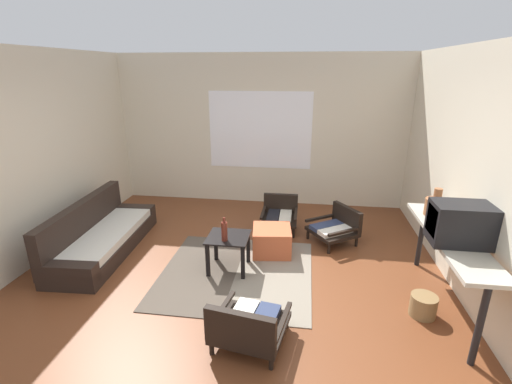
{
  "coord_description": "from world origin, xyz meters",
  "views": [
    {
      "loc": [
        0.84,
        -3.51,
        2.43
      ],
      "look_at": [
        0.19,
        1.13,
        0.83
      ],
      "focal_mm": 25.41,
      "sensor_mm": 36.0,
      "label": 1
    }
  ],
  "objects_px": {
    "ottoman_orange": "(272,241)",
    "wicker_basket": "(423,305)",
    "armchair_corner": "(336,226)",
    "coffee_table": "(228,244)",
    "armchair_by_window": "(280,214)",
    "clay_vase": "(436,206)",
    "armchair_striped_foreground": "(248,326)",
    "couch": "(101,237)",
    "glass_bottle": "(224,231)",
    "console_shelf": "(450,243)",
    "crt_television": "(461,224)"
  },
  "relations": [
    {
      "from": "armchair_striped_foreground",
      "to": "console_shelf",
      "type": "relative_size",
      "value": 0.41
    },
    {
      "from": "couch",
      "to": "armchair_striped_foreground",
      "type": "distance_m",
      "value": 2.79
    },
    {
      "from": "ottoman_orange",
      "to": "armchair_by_window",
      "type": "bearing_deg",
      "value": 86.97
    },
    {
      "from": "armchair_striped_foreground",
      "to": "glass_bottle",
      "type": "height_order",
      "value": "glass_bottle"
    },
    {
      "from": "armchair_by_window",
      "to": "crt_television",
      "type": "distance_m",
      "value": 2.79
    },
    {
      "from": "crt_television",
      "to": "armchair_by_window",
      "type": "bearing_deg",
      "value": 134.28
    },
    {
      "from": "ottoman_orange",
      "to": "console_shelf",
      "type": "distance_m",
      "value": 2.19
    },
    {
      "from": "coffee_table",
      "to": "armchair_by_window",
      "type": "height_order",
      "value": "armchair_by_window"
    },
    {
      "from": "armchair_striped_foreground",
      "to": "clay_vase",
      "type": "bearing_deg",
      "value": 36.35
    },
    {
      "from": "couch",
      "to": "ottoman_orange",
      "type": "bearing_deg",
      "value": 6.57
    },
    {
      "from": "armchair_by_window",
      "to": "clay_vase",
      "type": "distance_m",
      "value": 2.33
    },
    {
      "from": "armchair_by_window",
      "to": "glass_bottle",
      "type": "bearing_deg",
      "value": -110.93
    },
    {
      "from": "ottoman_orange",
      "to": "wicker_basket",
      "type": "distance_m",
      "value": 2.03
    },
    {
      "from": "crt_television",
      "to": "clay_vase",
      "type": "xyz_separation_m",
      "value": [
        0.0,
        0.71,
        -0.09
      ]
    },
    {
      "from": "armchair_by_window",
      "to": "ottoman_orange",
      "type": "distance_m",
      "value": 0.84
    },
    {
      "from": "armchair_by_window",
      "to": "armchair_striped_foreground",
      "type": "xyz_separation_m",
      "value": [
        -0.08,
        -2.65,
        -0.03
      ]
    },
    {
      "from": "armchair_striped_foreground",
      "to": "wicker_basket",
      "type": "xyz_separation_m",
      "value": [
        1.72,
        0.69,
        -0.11
      ]
    },
    {
      "from": "coffee_table",
      "to": "wicker_basket",
      "type": "bearing_deg",
      "value": -15.67
    },
    {
      "from": "ottoman_orange",
      "to": "coffee_table",
      "type": "bearing_deg",
      "value": -134.1
    },
    {
      "from": "clay_vase",
      "to": "coffee_table",
      "type": "bearing_deg",
      "value": -176.8
    },
    {
      "from": "ottoman_orange",
      "to": "armchair_corner",
      "type": "bearing_deg",
      "value": 27.96
    },
    {
      "from": "armchair_striped_foreground",
      "to": "glass_bottle",
      "type": "xyz_separation_m",
      "value": [
        -0.48,
        1.18,
        0.37
      ]
    },
    {
      "from": "ottoman_orange",
      "to": "crt_television",
      "type": "distance_m",
      "value": 2.35
    },
    {
      "from": "ottoman_orange",
      "to": "crt_television",
      "type": "height_order",
      "value": "crt_television"
    },
    {
      "from": "armchair_by_window",
      "to": "armchair_striped_foreground",
      "type": "height_order",
      "value": "armchair_by_window"
    },
    {
      "from": "couch",
      "to": "wicker_basket",
      "type": "bearing_deg",
      "value": -11.85
    },
    {
      "from": "armchair_corner",
      "to": "ottoman_orange",
      "type": "height_order",
      "value": "armchair_corner"
    },
    {
      "from": "coffee_table",
      "to": "ottoman_orange",
      "type": "bearing_deg",
      "value": 45.9
    },
    {
      "from": "couch",
      "to": "glass_bottle",
      "type": "distance_m",
      "value": 1.92
    },
    {
      "from": "glass_bottle",
      "to": "armchair_corner",
      "type": "bearing_deg",
      "value": 38.02
    },
    {
      "from": "clay_vase",
      "to": "wicker_basket",
      "type": "distance_m",
      "value": 1.14
    },
    {
      "from": "ottoman_orange",
      "to": "glass_bottle",
      "type": "distance_m",
      "value": 0.91
    },
    {
      "from": "coffee_table",
      "to": "wicker_basket",
      "type": "distance_m",
      "value": 2.28
    },
    {
      "from": "glass_bottle",
      "to": "armchair_striped_foreground",
      "type": "bearing_deg",
      "value": -68.09
    },
    {
      "from": "wicker_basket",
      "to": "crt_television",
      "type": "bearing_deg",
      "value": 10.23
    },
    {
      "from": "armchair_by_window",
      "to": "armchair_corner",
      "type": "bearing_deg",
      "value": -22.42
    },
    {
      "from": "armchair_striped_foreground",
      "to": "wicker_basket",
      "type": "height_order",
      "value": "armchair_striped_foreground"
    },
    {
      "from": "armchair_striped_foreground",
      "to": "armchair_corner",
      "type": "bearing_deg",
      "value": 67.71
    },
    {
      "from": "armchair_striped_foreground",
      "to": "console_shelf",
      "type": "xyz_separation_m",
      "value": [
        1.95,
        0.9,
        0.53
      ]
    },
    {
      "from": "coffee_table",
      "to": "clay_vase",
      "type": "bearing_deg",
      "value": 3.2
    },
    {
      "from": "armchair_by_window",
      "to": "ottoman_orange",
      "type": "xyz_separation_m",
      "value": [
        -0.04,
        -0.83,
        -0.06
      ]
    },
    {
      "from": "couch",
      "to": "crt_television",
      "type": "bearing_deg",
      "value": -10.71
    },
    {
      "from": "couch",
      "to": "wicker_basket",
      "type": "relative_size",
      "value": 7.75
    },
    {
      "from": "coffee_table",
      "to": "console_shelf",
      "type": "height_order",
      "value": "console_shelf"
    },
    {
      "from": "coffee_table",
      "to": "ottoman_orange",
      "type": "xyz_separation_m",
      "value": [
        0.5,
        0.51,
        -0.17
      ]
    },
    {
      "from": "armchair_striped_foreground",
      "to": "clay_vase",
      "type": "distance_m",
      "value": 2.53
    },
    {
      "from": "armchair_by_window",
      "to": "armchair_corner",
      "type": "height_order",
      "value": "same"
    },
    {
      "from": "armchair_by_window",
      "to": "glass_bottle",
      "type": "xyz_separation_m",
      "value": [
        -0.56,
        -1.46,
        0.34
      ]
    },
    {
      "from": "crt_television",
      "to": "glass_bottle",
      "type": "xyz_separation_m",
      "value": [
        -2.43,
        0.45,
        -0.44
      ]
    },
    {
      "from": "couch",
      "to": "armchair_corner",
      "type": "height_order",
      "value": "couch"
    }
  ]
}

